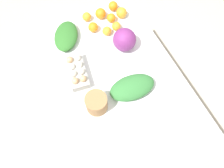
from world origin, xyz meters
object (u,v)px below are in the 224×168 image
Objects in this scene: greens_bunch_kale at (132,87)px; orange_3 at (107,31)px; orange_1 at (87,17)px; cabbage_purple at (124,40)px; greens_bunch_dandelion at (66,36)px; egg_carton at (77,71)px; orange_5 at (93,27)px; paper_bag at (96,103)px; orange_2 at (111,18)px; orange_4 at (113,6)px; orange_6 at (116,26)px; orange_0 at (101,13)px; orange_7 at (121,13)px.

greens_bunch_kale is 0.48m from orange_3.
orange_1 is 0.20m from orange_3.
cabbage_purple is 0.37m from orange_1.
orange_1 is at bearing -63.73° from greens_bunch_dandelion.
egg_carton is 3.68× the size of orange_5.
paper_bag reaches higher than orange_1.
orange_2 is 0.11m from orange_4.
greens_bunch_dandelion is at bearing 103.86° from orange_4.
orange_1 reaches higher than orange_3.
orange_3 is 0.24m from orange_4.
orange_3 is at bearing -31.59° from paper_bag.
greens_bunch_kale is 4.57× the size of orange_6.
orange_4 is at bearing -76.77° from orange_0.
cabbage_purple is 2.48× the size of orange_6.
orange_5 is (0.07, 0.08, 0.00)m from orange_3.
cabbage_purple is at bearing -148.31° from orange_5.
egg_carton is 3.94× the size of orange_2.
paper_bag reaches higher than greens_bunch_kale.
egg_carton reaches higher than orange_6.
orange_4 reaches higher than orange_6.
cabbage_purple reaches higher than orange_4.
orange_4 is 0.09m from orange_7.
orange_3 is 0.08m from orange_6.
orange_4 is (0.10, -0.06, 0.00)m from orange_2.
orange_2 is (-0.07, -0.06, -0.01)m from orange_0.
cabbage_purple reaches higher than greens_bunch_dandelion.
greens_bunch_dandelion is at bearing 55.43° from cabbage_purple.
orange_5 is (-0.12, 0.22, -0.00)m from orange_4.
orange_5 is at bearing 148.63° from egg_carton.
orange_4 is 1.01× the size of orange_5.
orange_2 is 0.16m from orange_5.
greens_bunch_dandelion is 0.37m from orange_6.
greens_bunch_dandelion reaches higher than orange_1.
orange_7 reaches higher than orange_4.
orange_2 is 1.02× the size of orange_3.
orange_0 is 0.09m from orange_2.
orange_5 reaches higher than orange_1.
paper_bag reaches higher than orange_5.
paper_bag is 0.25m from greens_bunch_kale.
orange_6 is (-0.09, -0.00, -0.00)m from orange_2.
greens_bunch_kale is 3.68× the size of orange_7.
cabbage_purple reaches higher than egg_carton.
cabbage_purple is 2.20× the size of orange_4.
orange_4 is (0.19, -0.14, 0.00)m from orange_3.
orange_5 is 0.89× the size of orange_7.
orange_0 is at bearing 39.30° from orange_2.
greens_bunch_kale reaches higher than orange_7.
cabbage_purple is 0.32m from orange_0.
egg_carton is 0.38m from greens_bunch_kale.
orange_1 is 0.92× the size of orange_4.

